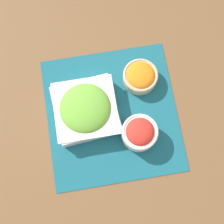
% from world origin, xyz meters
% --- Properties ---
extents(ground_plane, '(3.00, 3.00, 0.00)m').
position_xyz_m(ground_plane, '(0.00, 0.00, 0.00)').
color(ground_plane, brown).
extents(placemat, '(0.44, 0.42, 0.00)m').
position_xyz_m(placemat, '(0.00, 0.00, 0.00)').
color(placemat, '#195B6B').
rests_on(placemat, ground_plane).
extents(tomato_bowl, '(0.11, 0.11, 0.08)m').
position_xyz_m(tomato_bowl, '(0.08, 0.07, 0.05)').
color(tomato_bowl, white).
rests_on(tomato_bowl, placemat).
extents(lettuce_bowl, '(0.21, 0.21, 0.08)m').
position_xyz_m(lettuce_bowl, '(-0.02, -0.08, 0.04)').
color(lettuce_bowl, white).
rests_on(lettuce_bowl, placemat).
extents(carrot_bowl, '(0.11, 0.11, 0.06)m').
position_xyz_m(carrot_bowl, '(-0.10, 0.11, 0.03)').
color(carrot_bowl, '#C6B28E').
rests_on(carrot_bowl, placemat).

